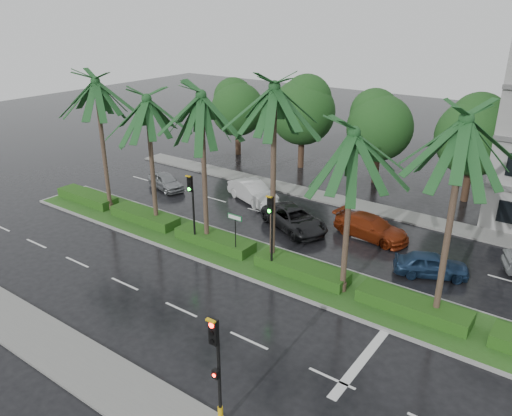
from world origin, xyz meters
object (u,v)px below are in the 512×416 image
Objects in this scene: street_sign at (235,225)px; car_darkgrey at (294,219)px; signal_near at (217,368)px; car_red at (371,227)px; signal_median_left at (192,200)px; car_blue at (431,265)px; car_silver at (166,181)px; car_white at (253,192)px.

street_sign is 0.51× the size of car_darkgrey.
signal_near is 0.91× the size of car_red.
car_darkgrey is at bearing 58.15° from signal_median_left.
car_darkgrey is 1.06× the size of car_red.
car_blue is at bearing 26.06° from street_sign.
car_silver is (-8.53, 6.13, -2.36)m from signal_median_left.
car_silver is at bearing 124.75° from car_white.
signal_median_left reaches higher than car_darkgrey.
car_silver is 0.81× the size of car_white.
car_silver is at bearing 62.04° from car_blue.
car_white reaches higher than car_blue.
car_white reaches higher than car_silver.
car_darkgrey is (12.03, -0.50, 0.07)m from car_silver.
street_sign is at bearing 3.47° from signal_median_left.
car_darkgrey is (3.50, 5.63, -2.29)m from signal_median_left.
signal_median_left reaches higher than car_red.
car_red is at bearing -44.72° from car_darkgrey.
car_white reaches higher than car_darkgrey.
signal_median_left is at bearing -176.53° from street_sign.
signal_median_left is 11.09m from car_red.
car_white is at bearing -59.45° from car_silver.
car_white is (-1.50, 7.97, -2.24)m from signal_median_left.
signal_near is at bearing -126.84° from car_white.
street_sign reaches higher than car_blue.
signal_median_left is 0.86× the size of car_darkgrey.
car_darkgrey is at bearing -94.97° from car_white.
signal_near reaches higher than car_white.
signal_median_left is at bearing -109.81° from car_silver.
car_red is (5.00, 7.15, -1.43)m from street_sign.
signal_near is 1.17× the size of car_silver.
signal_median_left is at bearing 135.91° from signal_near.
street_sign reaches higher than car_silver.
car_silver is at bearing 101.87° from car_red.
car_white is at bearing 100.66° from signal_median_left.
car_white is 1.20× the size of car_blue.
street_sign reaches higher than car_red.
car_white is at bearing 120.01° from street_sign.
car_darkgrey reaches higher than car_red.
street_sign is 0.57× the size of car_white.
car_darkgrey is 4.81m from car_red.
car_red is at bearing 42.49° from signal_median_left.
signal_near is 24.44m from car_silver.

